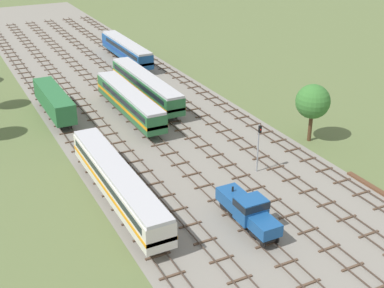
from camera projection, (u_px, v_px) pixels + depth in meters
The scene contains 17 objects.
ground_plane at pixel (126, 98), 82.77m from camera, with size 480.00×480.00×0.00m, color #5B6B3D.
ballast_bed at pixel (126, 98), 82.77m from camera, with size 27.68×176.00×0.01m, color gray.
track_far_left at pixel (50, 107), 78.65m from camera, with size 2.40×126.00×0.29m.
track_left at pixel (81, 102), 80.60m from camera, with size 2.40×126.00×0.29m.
track_centre_left at pixel (110, 97), 82.55m from camera, with size 2.40×126.00×0.29m.
track_centre at pixel (138, 93), 84.49m from camera, with size 2.40×126.00×0.29m.
track_centre_right at pixel (164, 88), 86.44m from camera, with size 2.40×126.00×0.29m.
track_right at pixel (190, 84), 88.39m from camera, with size 2.40×126.00×0.29m.
shunter_loco_centre_left_nearest at pixel (248, 209), 49.29m from camera, with size 2.74×8.46×3.10m.
passenger_coach_far_left_near at pixel (118, 181), 52.98m from camera, with size 2.96×22.00×3.80m.
diesel_railcar_centre_left_mid at pixel (129, 100), 74.26m from camera, with size 2.96×20.50×3.80m.
freight_boxcar_far_left_midfar at pixel (54, 100), 74.66m from camera, with size 2.87×14.00×3.60m.
passenger_coach_centre_far at pixel (146, 85), 80.56m from camera, with size 2.96×22.00×3.80m.
diesel_railcar_centre_right_farther at pixel (126, 49), 99.57m from camera, with size 2.96×20.50×3.80m.
signal_post_nearest at pixel (259, 142), 58.83m from camera, with size 0.28×0.47×5.88m.
lineside_tree_1 at pixel (313, 102), 65.87m from camera, with size 4.40×4.40×7.62m.
spare_rail_bundle at pixel (381, 193), 55.85m from camera, with size 0.60×10.00×0.24m, color brown.
Camera 1 is at (-26.20, -18.23, 28.58)m, focal length 48.93 mm.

